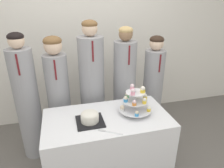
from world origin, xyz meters
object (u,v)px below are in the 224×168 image
Objects in this scene: round_cake at (90,117)px; cake_knife at (106,132)px; student_0 at (28,102)px; student_2 at (92,92)px; cupcake_stand at (135,101)px; student_3 at (124,91)px; student_1 at (59,99)px; student_4 at (152,91)px.

cake_knife is at bearing -58.88° from round_cake.
student_2 reaches higher than student_0.
cupcake_stand is 0.58m from student_3.
student_3 is at bearing 0.00° from student_0.
student_0 is at bearing -180.00° from student_2.
student_1 is (0.35, -0.00, -0.01)m from student_0.
student_1 is 1.20m from student_4.
cupcake_stand is 0.94m from student_1.
cupcake_stand is at bearing -58.52° from student_2.
student_0 is (-0.62, 0.61, -0.08)m from round_cake.
student_2 is at bearing 0.00° from student_0.
student_1 is 0.40m from student_2.
round_cake is 0.76× the size of cupcake_stand.
cake_knife is at bearing -135.88° from student_4.
student_0 is at bearing 152.99° from cupcake_stand.
student_3 is (0.81, 0.00, 0.01)m from student_1.
student_4 is at bearing 76.15° from cake_knife.
cupcake_stand is at bearing -36.87° from student_1.
round_cake is at bearing -65.74° from student_1.
round_cake is 0.16× the size of student_2.
student_0 is at bearing 180.00° from student_4.
cake_knife is at bearing -64.06° from student_1.
student_3 is 1.09× the size of student_4.
student_1 reaches higher than cake_knife.
round_cake is 1.12m from student_4.
student_0 is 0.99× the size of student_3.
cake_knife is 0.13× the size of student_3.
student_3 is (0.53, 0.61, -0.07)m from round_cake.
student_3 reaches higher than student_0.
student_3 reaches higher than student_4.
student_4 is (1.20, -0.00, -0.04)m from student_1.
round_cake is 0.18× the size of student_4.
student_2 reaches higher than round_cake.
cupcake_stand is at bearing -130.01° from student_4.
cupcake_stand is at bearing 66.16° from cake_knife.
student_2 reaches higher than student_1.
round_cake is at bearing -131.36° from student_3.
cupcake_stand is 1.23m from student_0.
student_2 is at bearing 180.00° from student_3.
student_0 is (-0.73, 0.79, -0.02)m from cake_knife.
cake_knife is 0.90m from student_3.
cupcake_stand is at bearing -27.01° from student_0.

